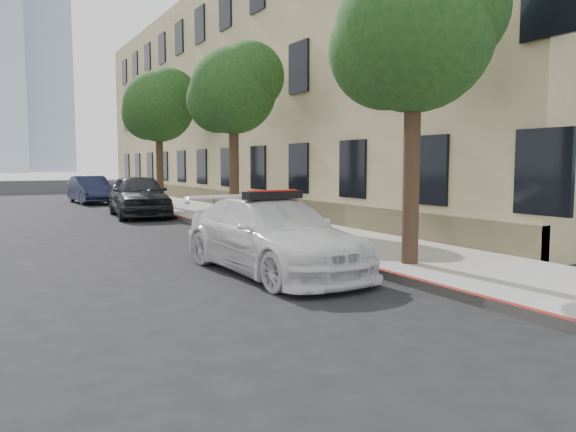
# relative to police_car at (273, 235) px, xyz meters

# --- Properties ---
(ground) EXTENTS (120.00, 120.00, 0.00)m
(ground) POSITION_rel_police_car_xyz_m (-0.67, 0.89, -0.67)
(ground) COLOR black
(ground) RESTS_ON ground
(sidewalk) EXTENTS (3.20, 50.00, 0.15)m
(sidewalk) POSITION_rel_police_car_xyz_m (2.93, 10.89, -0.60)
(sidewalk) COLOR gray
(sidewalk) RESTS_ON ground
(curb_strip) EXTENTS (0.12, 50.00, 0.15)m
(curb_strip) POSITION_rel_police_car_xyz_m (1.39, 10.89, -0.60)
(curb_strip) COLOR maroon
(curb_strip) RESTS_ON ground
(building) EXTENTS (8.00, 36.00, 10.00)m
(building) POSITION_rel_police_car_xyz_m (8.53, 15.89, 4.33)
(building) COLOR tan
(building) RESTS_ON ground
(tower_right) EXTENTS (14.00, 14.00, 44.00)m
(tower_right) POSITION_rel_police_car_xyz_m (8.33, 135.89, 21.33)
(tower_right) COLOR #9EA8B7
(tower_right) RESTS_ON ground
(tree_near) EXTENTS (2.92, 2.82, 5.62)m
(tree_near) POSITION_rel_police_car_xyz_m (2.26, -1.13, 3.60)
(tree_near) COLOR black
(tree_near) RESTS_ON sidewalk
(tree_mid) EXTENTS (2.77, 2.64, 5.43)m
(tree_mid) POSITION_rel_police_car_xyz_m (2.26, 6.87, 3.49)
(tree_mid) COLOR black
(tree_mid) RESTS_ON sidewalk
(tree_far) EXTENTS (3.10, 3.00, 5.81)m
(tree_far) POSITION_rel_police_car_xyz_m (2.26, 14.87, 3.71)
(tree_far) COLOR black
(tree_far) RESTS_ON sidewalk
(police_car) EXTENTS (2.10, 4.69, 1.48)m
(police_car) POSITION_rel_police_car_xyz_m (0.00, 0.00, 0.00)
(police_car) COLOR silver
(police_car) RESTS_ON ground
(parked_car_mid) EXTENTS (2.30, 4.77, 1.57)m
(parked_car_mid) POSITION_rel_police_car_xyz_m (0.53, 11.77, 0.12)
(parked_car_mid) COLOR black
(parked_car_mid) RESTS_ON ground
(parked_car_far) EXTENTS (1.69, 4.14, 1.33)m
(parked_car_far) POSITION_rel_police_car_xyz_m (0.17, 19.85, -0.00)
(parked_car_far) COLOR #161A37
(parked_car_far) RESTS_ON ground
(fire_hydrant) EXTENTS (0.36, 0.33, 0.87)m
(fire_hydrant) POSITION_rel_police_car_xyz_m (1.68, 2.53, -0.10)
(fire_hydrant) COLOR silver
(fire_hydrant) RESTS_ON sidewalk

